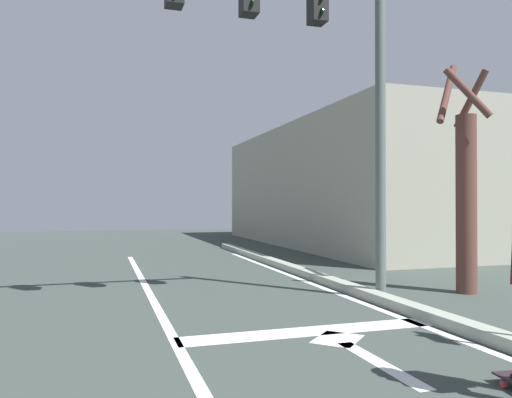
% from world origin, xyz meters
% --- Properties ---
extents(lane_line_center, '(0.12, 20.00, 0.01)m').
position_xyz_m(lane_line_center, '(0.36, 6.00, 0.00)').
color(lane_line_center, silver).
rests_on(lane_line_center, ground).
extents(lane_line_curbside, '(0.12, 20.00, 0.01)m').
position_xyz_m(lane_line_curbside, '(3.28, 6.00, 0.00)').
color(lane_line_curbside, silver).
rests_on(lane_line_curbside, ground).
extents(stop_bar, '(3.06, 0.40, 0.01)m').
position_xyz_m(stop_bar, '(1.89, 7.31, 0.00)').
color(stop_bar, silver).
rests_on(stop_bar, ground).
extents(lane_arrow_stem, '(0.16, 1.40, 0.01)m').
position_xyz_m(lane_arrow_stem, '(2.05, 6.07, 0.00)').
color(lane_arrow_stem, silver).
rests_on(lane_arrow_stem, ground).
extents(lane_arrow_head, '(0.71, 0.71, 0.01)m').
position_xyz_m(lane_arrow_head, '(2.05, 6.92, 0.00)').
color(lane_arrow_head, silver).
rests_on(lane_arrow_head, ground).
extents(traffic_signal_mast, '(4.33, 0.34, 5.21)m').
position_xyz_m(traffic_signal_mast, '(2.48, 8.81, 3.77)').
color(traffic_signal_mast, '#55615C').
rests_on(traffic_signal_mast, ground).
extents(roadside_tree, '(1.03, 1.05, 3.87)m').
position_xyz_m(roadside_tree, '(5.31, 8.78, 1.68)').
color(roadside_tree, brown).
rests_on(roadside_tree, ground).
extents(building_block, '(10.37, 12.85, 4.11)m').
position_xyz_m(building_block, '(10.61, 17.97, 2.05)').
color(building_block, '#9D9D8A').
rests_on(building_block, ground).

